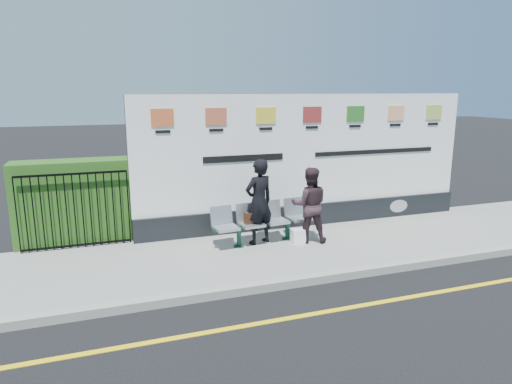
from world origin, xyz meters
TOP-DOWN VIEW (x-y plane):
  - ground at (0.00, 0.00)m, footprint 80.00×80.00m
  - pavement at (0.00, 2.50)m, footprint 14.00×3.00m
  - kerb at (0.00, 1.00)m, footprint 14.00×0.18m
  - yellow_line at (0.00, 0.00)m, footprint 14.00×0.10m
  - billboard at (0.50, 3.85)m, footprint 8.00×0.30m
  - hedge at (-4.58, 4.30)m, footprint 2.35×0.70m
  - railing at (-4.58, 3.85)m, footprint 2.05×0.06m
  - bench at (-0.95, 2.92)m, footprint 2.16×0.77m
  - woman_left at (-1.05, 2.93)m, footprint 0.73×0.58m
  - woman_right at (-0.04, 2.70)m, footprint 0.91×0.81m
  - handbag_brown at (-1.23, 2.89)m, footprint 0.31×0.17m
  - carrier_bag_white at (-0.28, 2.65)m, footprint 0.30×0.18m

SIDE VIEW (x-z plane):
  - ground at x=0.00m, z-range 0.00..0.00m
  - yellow_line at x=0.00m, z-range 0.00..0.01m
  - pavement at x=0.00m, z-range 0.00..0.12m
  - kerb at x=0.00m, z-range 0.00..0.14m
  - carrier_bag_white at x=-0.28m, z-range 0.12..0.42m
  - bench at x=-0.95m, z-range 0.12..0.57m
  - handbag_brown at x=-1.23m, z-range 0.57..0.80m
  - railing at x=-4.58m, z-range 0.12..1.66m
  - woman_right at x=-0.04m, z-range 0.12..1.68m
  - hedge at x=-4.58m, z-range 0.12..1.82m
  - woman_left at x=-1.05m, z-range 0.12..1.87m
  - billboard at x=0.50m, z-range -0.08..2.92m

